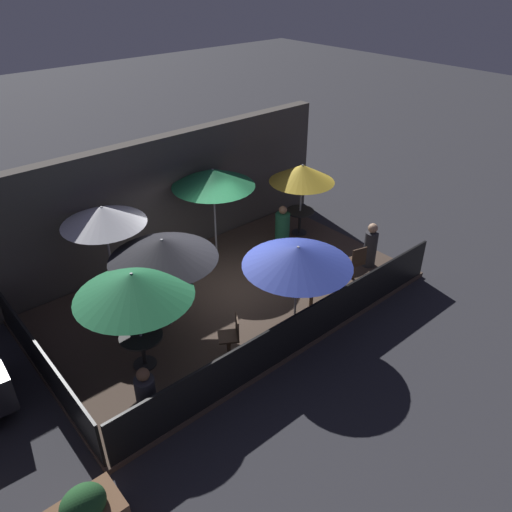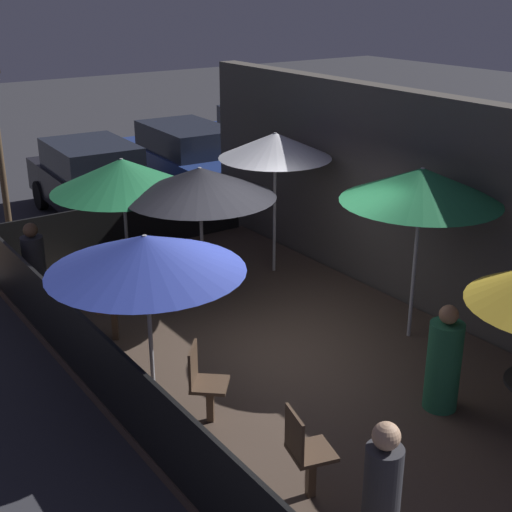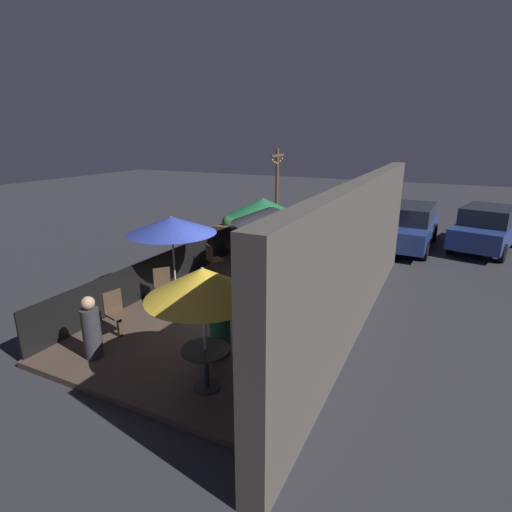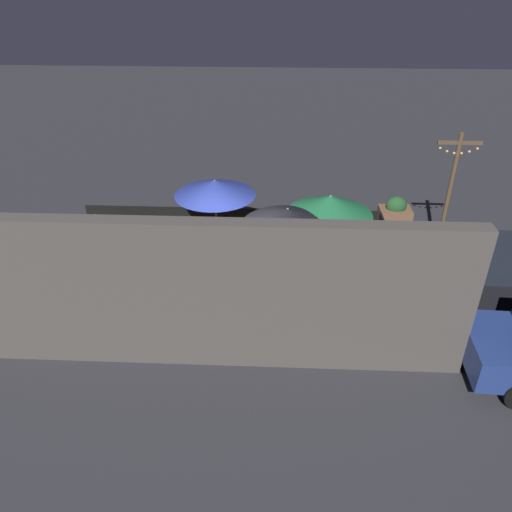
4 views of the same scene
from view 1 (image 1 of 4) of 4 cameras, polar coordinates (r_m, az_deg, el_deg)
ground_plane at (r=11.97m, az=-3.25°, el=-4.92°), size 60.00×60.00×0.00m
patio_deck at (r=11.93m, az=-3.26°, el=-4.68°), size 8.72×4.97×0.12m
building_wall at (r=13.12m, az=-10.82°, el=6.32°), size 10.32×0.36×3.28m
fence_front at (r=10.17m, az=5.23°, el=-8.38°), size 8.52×0.05×0.95m
fence_side_left at (r=10.20m, az=-23.22°, el=-11.23°), size 0.05×4.77×0.95m
patio_umbrella_0 at (r=9.15m, az=-13.89°, el=-3.23°), size 2.18×2.18×2.15m
patio_umbrella_1 at (r=13.75m, az=5.29°, el=9.40°), size 1.80×1.80×2.08m
patio_umbrella_2 at (r=11.15m, az=-17.11°, el=4.46°), size 1.84×1.84×2.37m
patio_umbrella_3 at (r=12.58m, az=-4.93°, el=8.91°), size 2.11×2.11×2.40m
patio_umbrella_4 at (r=10.10m, az=-10.63°, el=0.78°), size 2.23×2.23×2.13m
patio_umbrella_5 at (r=9.90m, az=4.79°, el=-0.00°), size 2.24×2.24×2.03m
dining_table_0 at (r=9.94m, az=-12.93°, el=-9.52°), size 0.83×0.83×0.73m
dining_table_1 at (r=14.28m, az=5.05°, el=4.64°), size 0.79×0.79×0.71m
patio_chair_0 at (r=11.23m, az=6.44°, el=-3.91°), size 0.56×0.56×0.92m
patio_chair_1 at (r=9.94m, az=-2.81°, el=-8.99°), size 0.55×0.55×0.95m
patio_chair_2 at (r=12.36m, az=11.30°, el=-0.63°), size 0.49×0.49×0.96m
patron_0 at (r=8.92m, az=-12.39°, el=-15.60°), size 0.46×0.46×1.20m
patron_1 at (r=13.01m, az=12.94°, el=1.05°), size 0.47×0.47×1.21m
patron_2 at (r=13.41m, az=3.02°, el=2.93°), size 0.55×0.55×1.29m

